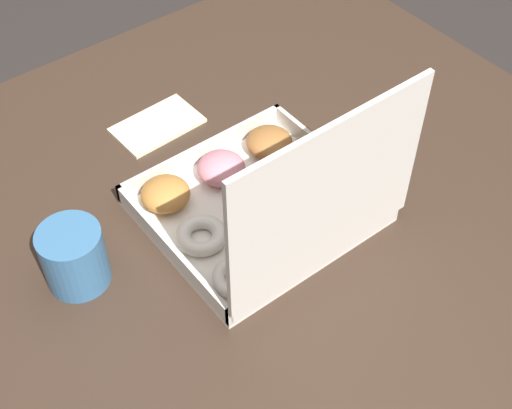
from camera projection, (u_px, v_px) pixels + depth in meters
The scene contains 5 objects.
ground_plane at pixel (256, 399), 1.73m from camera, with size 8.00×8.00×0.00m, color #2D2826.
dining_table at pixel (256, 222), 1.24m from camera, with size 1.14×1.03×0.75m.
donut_box at pixel (265, 200), 1.09m from camera, with size 0.33×0.31×0.30m.
coffee_mug at pixel (74, 256), 1.01m from camera, with size 0.09×0.09×0.10m.
paper_napkin at pixel (157, 125), 1.27m from camera, with size 0.16×0.10×0.01m.
Camera 1 is at (0.50, 0.64, 1.60)m, focal length 50.00 mm.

